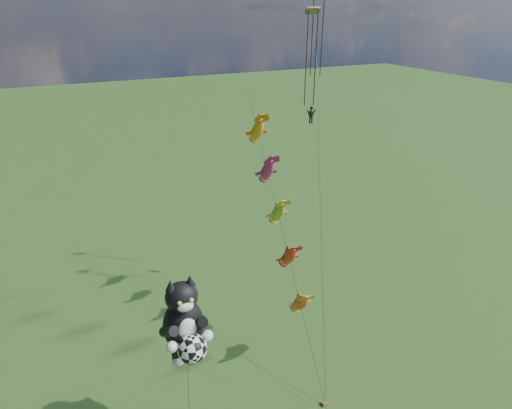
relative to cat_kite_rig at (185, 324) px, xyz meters
name	(u,v)px	position (x,y,z in m)	size (l,w,h in m)	color
cat_kite_rig	(185,324)	(0.00, 0.00, 0.00)	(2.85, 4.27, 11.84)	brown
fish_windsock_rig	(278,213)	(9.56, 6.99, 1.76)	(1.92, 15.91, 18.96)	brown
parafoil_rig	(314,75)	(14.48, 10.65, 11.15)	(8.38, 16.05, 27.72)	brown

